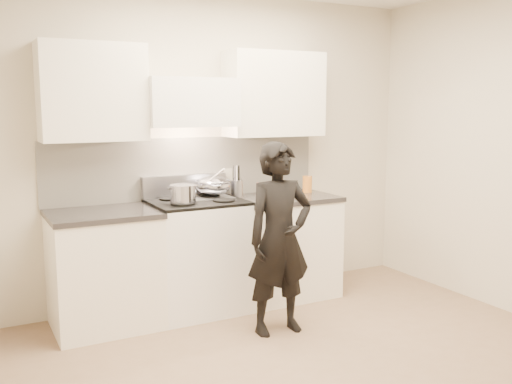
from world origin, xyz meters
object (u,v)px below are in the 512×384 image
Objects in this scene: utensil_crock at (237,187)px; person at (280,239)px; wok at (213,185)px; stove at (197,255)px; counter_right at (282,246)px.

person is (-0.08, -0.89, -0.28)m from utensil_crock.
stove is at bearing -151.65° from wok.
wok is 0.26× the size of person.
stove is at bearing -180.00° from counter_right.
counter_right is 3.31× the size of utensil_crock.
person is at bearing -121.94° from counter_right.
stove is 0.71m from utensil_crock.
wok is 1.38× the size of utensil_crock.
utensil_crock is 0.93m from person.
utensil_crock reaches higher than counter_right.
wok is (-0.63, 0.11, 0.58)m from counter_right.
person is at bearing -94.92° from utensil_crock.
counter_right is at bearing -22.31° from utensil_crock.
counter_right is (0.83, 0.00, -0.01)m from stove.
utensil_crock reaches higher than stove.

